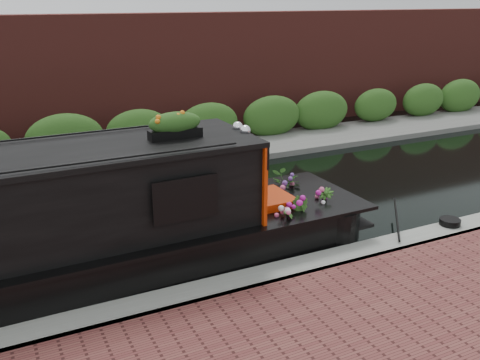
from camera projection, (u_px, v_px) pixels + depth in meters
name	position (u px, v px, depth m)	size (l,w,h in m)	color
ground	(206.00, 214.00, 11.64)	(80.00, 80.00, 0.00)	black
near_bank_coping	(283.00, 283.00, 8.84)	(40.00, 0.60, 0.50)	gray
far_bank_path	(148.00, 163.00, 15.20)	(40.00, 2.40, 0.34)	slate
far_hedge	(140.00, 155.00, 15.96)	(40.00, 1.10, 2.80)	#2C571D
far_brick_wall	(122.00, 139.00, 17.74)	(40.00, 1.00, 8.00)	maroon
rope_fender	(347.00, 218.00, 10.95)	(0.37, 0.37, 0.38)	brown
coiled_mooring_rope	(450.00, 222.00, 10.45)	(0.40, 0.40, 0.12)	black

